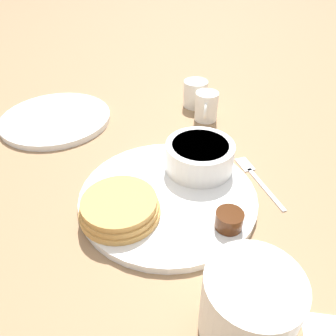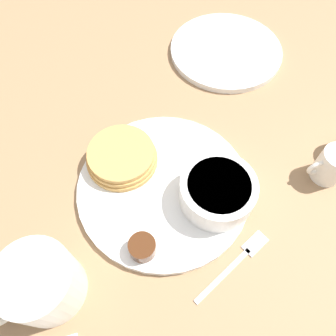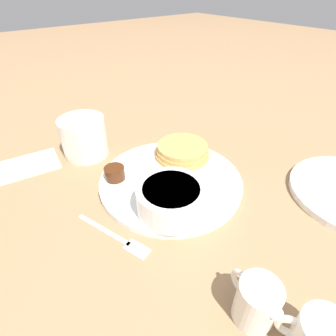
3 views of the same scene
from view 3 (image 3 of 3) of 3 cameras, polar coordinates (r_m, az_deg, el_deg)
name	(u,v)px [view 3 (image 3 of 3)]	position (r m, az deg, el deg)	size (l,w,h in m)	color
ground_plane	(171,183)	(0.50, 0.59, -3.33)	(4.00, 4.00, 0.00)	#93704C
plate	(171,181)	(0.49, 0.59, -2.79)	(0.26, 0.26, 0.01)	white
pancake_stack	(182,151)	(0.54, 3.15, 3.76)	(0.11, 0.11, 0.03)	tan
bowl	(171,198)	(0.41, 0.66, -6.53)	(0.11, 0.11, 0.05)	white
syrup_cup	(115,173)	(0.49, -11.52, -1.08)	(0.04, 0.04, 0.02)	#47230F
butter_ramekin	(161,209)	(0.41, -1.49, -8.87)	(0.05, 0.05, 0.04)	white
coffee_mug	(83,137)	(0.59, -17.97, 6.52)	(0.09, 0.12, 0.08)	silver
creamer_pitcher_near	(256,302)	(0.34, 18.62, -25.86)	(0.05, 0.07, 0.06)	white
fork	(120,239)	(0.41, -10.49, -14.89)	(0.06, 0.13, 0.00)	silver
napkin	(29,165)	(0.61, -28.02, 0.63)	(0.12, 0.10, 0.00)	white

